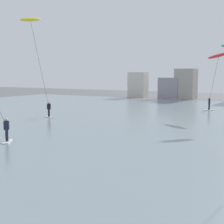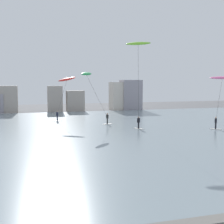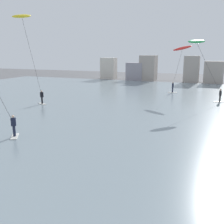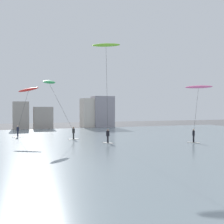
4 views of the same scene
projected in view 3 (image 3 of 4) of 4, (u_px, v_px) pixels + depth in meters
water_bay at (178, 109)px, 28.55m from camera, size 84.00×52.00×0.10m
far_shore_buildings at (206, 69)px, 52.96m from camera, size 39.70×4.36×6.69m
kitesurfer_red at (181, 54)px, 36.72m from camera, size 3.48×3.14×7.17m
kitesurfer_green at (199, 48)px, 31.52m from camera, size 5.17×2.89×7.76m
kitesurfer_yellow at (25, 30)px, 28.91m from camera, size 2.62×2.87×10.30m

